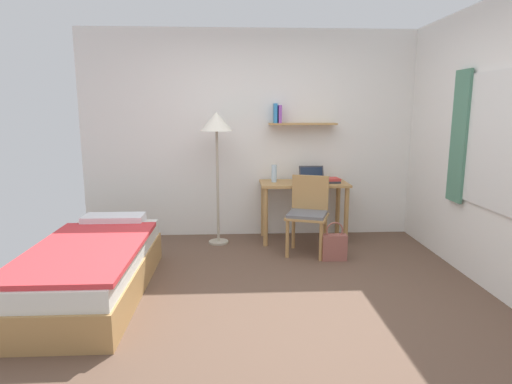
# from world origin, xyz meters

# --- Properties ---
(ground_plane) EXTENTS (5.28, 5.28, 0.00)m
(ground_plane) POSITION_xyz_m (0.00, 0.00, 0.00)
(ground_plane) COLOR brown
(wall_back) EXTENTS (4.40, 0.27, 2.60)m
(wall_back) POSITION_xyz_m (0.01, 2.02, 1.30)
(wall_back) COLOR white
(wall_back) RESTS_ON ground_plane
(wall_right) EXTENTS (0.10, 4.40, 2.60)m
(wall_right) POSITION_xyz_m (2.02, 0.02, 1.30)
(wall_right) COLOR white
(wall_right) RESTS_ON ground_plane
(bed) EXTENTS (0.90, 1.96, 0.54)m
(bed) POSITION_xyz_m (-1.55, 0.17, 0.24)
(bed) COLOR #B2844C
(bed) RESTS_ON ground_plane
(desk) EXTENTS (1.07, 0.53, 0.74)m
(desk) POSITION_xyz_m (0.57, 1.70, 0.60)
(desk) COLOR #B2844C
(desk) RESTS_ON ground_plane
(desk_chair) EXTENTS (0.55, 0.54, 0.88)m
(desk_chair) POSITION_xyz_m (0.54, 1.21, 0.49)
(desk_chair) COLOR #B2844C
(desk_chair) RESTS_ON ground_plane
(standing_lamp) EXTENTS (0.38, 0.38, 1.59)m
(standing_lamp) POSITION_xyz_m (-0.49, 1.63, 1.39)
(standing_lamp) COLOR #B2A893
(standing_lamp) RESTS_ON ground_plane
(laptop) EXTENTS (0.31, 0.21, 0.19)m
(laptop) POSITION_xyz_m (0.68, 1.75, 0.79)
(laptop) COLOR #2D2D33
(laptop) RESTS_ON desk
(water_bottle) EXTENTS (0.07, 0.07, 0.21)m
(water_bottle) POSITION_xyz_m (0.20, 1.74, 0.84)
(water_bottle) COLOR silver
(water_bottle) RESTS_ON desk
(book_stack) EXTENTS (0.19, 0.23, 0.05)m
(book_stack) POSITION_xyz_m (0.92, 1.68, 0.76)
(book_stack) COLOR #333338
(book_stack) RESTS_ON desk
(handbag) EXTENTS (0.27, 0.11, 0.43)m
(handbag) POSITION_xyz_m (0.79, 0.95, 0.15)
(handbag) COLOR #99564C
(handbag) RESTS_ON ground_plane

